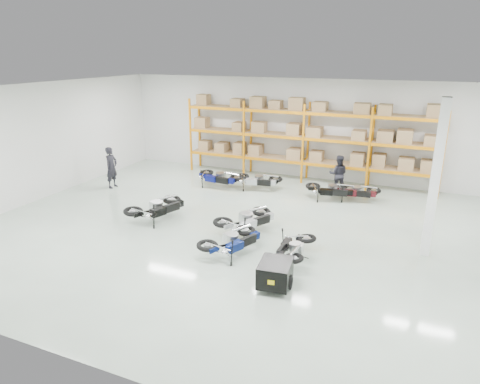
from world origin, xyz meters
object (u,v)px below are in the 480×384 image
at_px(moto_touring_right, 294,244).
at_px(moto_back_d, 356,188).
at_px(moto_silver_left, 247,216).
at_px(moto_back_a, 218,174).
at_px(moto_black_far_left, 157,204).
at_px(person_back, 338,174).
at_px(person_left, 112,167).
at_px(moto_back_b, 257,177).
at_px(trailer, 275,273).
at_px(moto_back_c, 331,187).
at_px(moto_blue_centre, 232,237).

height_order(moto_touring_right, moto_back_d, moto_back_d).
xyz_separation_m(moto_silver_left, moto_back_a, (-3.01, 4.09, -0.01)).
bearing_deg(moto_back_d, moto_black_far_left, 123.70).
bearing_deg(moto_silver_left, person_back, -80.37).
bearing_deg(moto_back_d, person_left, 98.16).
bearing_deg(moto_back_b, trailer, -162.65).
bearing_deg(moto_back_c, person_back, -12.93).
bearing_deg(moto_back_b, moto_black_far_left, 150.79).
height_order(moto_black_far_left, moto_back_c, moto_black_far_left).
relative_size(moto_black_far_left, person_left, 1.11).
relative_size(moto_blue_centre, person_back, 1.14).
xyz_separation_m(moto_silver_left, moto_back_b, (-1.34, 4.44, -0.04)).
height_order(moto_blue_centre, moto_back_b, moto_blue_centre).
bearing_deg(moto_back_a, moto_back_d, -78.14).
relative_size(moto_black_far_left, moto_back_a, 1.05).
height_order(moto_silver_left, moto_touring_right, moto_silver_left).
bearing_deg(moto_back_d, person_back, 44.02).
relative_size(moto_silver_left, moto_back_b, 1.07).
xyz_separation_m(trailer, person_left, (-9.13, 5.12, 0.49)).
relative_size(moto_silver_left, person_left, 1.07).
relative_size(moto_back_b, moto_back_d, 1.07).
xyz_separation_m(moto_back_a, moto_back_b, (1.68, 0.35, -0.03)).
xyz_separation_m(moto_touring_right, trailer, (0.00, -1.60, -0.10)).
distance_m(moto_back_c, person_left, 9.27).
height_order(moto_blue_centre, moto_back_c, moto_blue_centre).
distance_m(moto_silver_left, trailer, 3.46).
relative_size(moto_black_far_left, trailer, 1.19).
relative_size(trailer, person_back, 1.04).
relative_size(moto_touring_right, person_left, 0.93).
height_order(moto_back_b, person_back, person_back).
relative_size(moto_back_c, person_left, 0.99).
height_order(moto_back_c, moto_back_d, moto_back_c).
bearing_deg(person_back, moto_back_b, 5.59).
bearing_deg(moto_back_b, person_back, -81.06).
bearing_deg(moto_back_c, moto_back_a, 82.87).
relative_size(person_left, person_back, 1.11).
bearing_deg(moto_silver_left, trailer, 152.88).
xyz_separation_m(moto_touring_right, moto_back_c, (-0.09, 5.59, 0.03)).
bearing_deg(moto_back_a, moto_back_c, -80.61).
relative_size(moto_back_b, person_left, 1.00).
xyz_separation_m(moto_back_d, person_left, (-9.93, -2.36, 0.38)).
bearing_deg(moto_blue_centre, person_back, -81.43).
height_order(trailer, moto_back_d, moto_back_d).
relative_size(moto_silver_left, moto_touring_right, 1.16).
relative_size(moto_blue_centre, moto_touring_right, 1.11).
bearing_deg(moto_black_far_left, moto_back_a, -73.46).
bearing_deg(moto_black_far_left, moto_back_c, -118.29).
height_order(moto_blue_centre, trailer, moto_blue_centre).
relative_size(moto_touring_right, trailer, 0.99).
distance_m(moto_back_d, person_left, 10.21).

